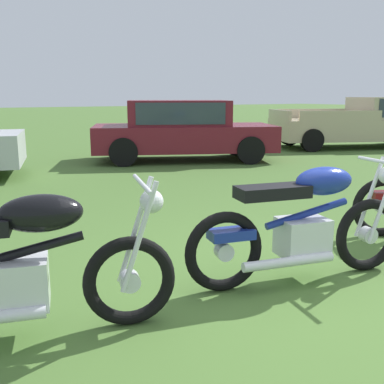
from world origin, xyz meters
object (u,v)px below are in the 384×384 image
car_burgundy (181,127)px  pickup_truck_beige (363,122)px  motorcycle_blue (304,225)px  motorcycle_black (16,269)px

car_burgundy → pickup_truck_beige: 6.14m
motorcycle_blue → pickup_truck_beige: 11.12m
motorcycle_black → pickup_truck_beige: 12.90m
motorcycle_blue → pickup_truck_beige: (8.99, 6.53, 0.26)m
motorcycle_black → pickup_truck_beige: bearing=45.3°
pickup_truck_beige → motorcycle_blue: bearing=-121.3°
car_burgundy → motorcycle_black: bearing=-102.7°
car_burgundy → motorcycle_blue: bearing=-87.7°
motorcycle_blue → car_burgundy: (2.86, 6.91, 0.31)m
pickup_truck_beige → car_burgundy: bearing=-160.9°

